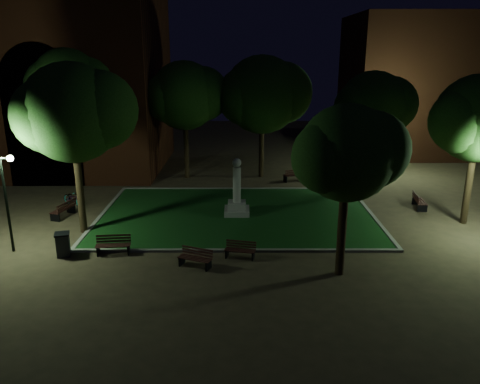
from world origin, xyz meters
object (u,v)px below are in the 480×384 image
object	(u,v)px
bench_right_side	(419,201)
bench_left_side	(64,210)
bench_far_side	(295,176)
bicycle	(73,198)
monument	(237,199)
bench_west_near	(113,245)
bench_near_right	(240,250)
bench_near_left	(196,258)
trash_bin	(63,244)

from	to	relation	value
bench_right_side	bench_left_side	bearing A→B (deg)	101.36
bench_right_side	bench_far_side	xyz separation A→B (m)	(-6.61, 5.99, 0.02)
bench_right_side	bicycle	xyz separation A→B (m)	(-20.51, 0.45, 0.06)
bench_far_side	bench_right_side	bearing A→B (deg)	121.36
bench_left_side	bench_far_side	bearing A→B (deg)	133.95
monument	bench_right_side	bearing A→B (deg)	6.52
bench_west_near	bicycle	xyz separation A→B (m)	(-4.21, 6.96, 0.07)
bench_near_right	bicycle	bearing A→B (deg)	156.13
bench_left_side	bicycle	distance (m)	2.06
bench_near_left	trash_bin	bearing A→B (deg)	-167.87
monument	bench_near_right	xyz separation A→B (m)	(0.19, -5.73, -0.60)
bench_near_left	bench_left_side	bearing A→B (deg)	164.25
bench_near_right	bicycle	world-z (taller)	bicycle
trash_bin	bench_far_side	bearing A→B (deg)	46.95
bench_near_left	trash_bin	world-z (taller)	trash_bin
trash_bin	bicycle	distance (m)	7.47
bench_west_near	bench_far_side	world-z (taller)	bench_far_side
trash_bin	bicycle	xyz separation A→B (m)	(-2.01, 7.19, -0.08)
bench_near_left	bench_west_near	bearing A→B (deg)	-176.68
bicycle	monument	bearing A→B (deg)	-63.83
bench_far_side	trash_bin	distance (m)	17.42
bench_near_right	trash_bin	world-z (taller)	trash_bin
bench_near_right	bench_left_side	distance (m)	11.18
monument	bench_west_near	bearing A→B (deg)	-136.62
bench_west_near	bench_right_side	xyz separation A→B (m)	(16.30, 6.51, 0.01)
bench_near_right	bench_right_side	world-z (taller)	bench_right_side
bench_west_near	bench_right_side	world-z (taller)	bench_right_side
monument	bench_near_left	size ratio (longest dim) A/B	2.06
bench_near_left	bench_near_right	distance (m)	2.12
bench_near_right	bench_near_left	bearing A→B (deg)	-141.79
bench_near_left	bench_far_side	xyz separation A→B (m)	(5.82, 13.86, 0.05)
bench_near_left	bench_right_side	xyz separation A→B (m)	(12.43, 7.87, 0.03)
bench_west_near	bicycle	distance (m)	8.13
bench_near_right	bench_west_near	xyz separation A→B (m)	(-5.79, 0.45, 0.05)
bench_near_left	bench_left_side	xyz separation A→B (m)	(-7.90, 6.27, 0.05)
bench_far_side	trash_bin	xyz separation A→B (m)	(-11.89, -12.73, 0.12)
bench_right_side	bicycle	world-z (taller)	bicycle
monument	trash_bin	size ratio (longest dim) A/B	2.94
monument	bench_near_left	bearing A→B (deg)	-104.53
bicycle	bench_far_side	bearing A→B (deg)	-32.42
bench_near_right	bench_left_side	bearing A→B (deg)	164.07
monument	bench_right_side	xyz separation A→B (m)	(10.71, 1.22, -0.55)
trash_bin	monument	bearing A→B (deg)	35.31
bench_left_side	bench_near_right	bearing A→B (deg)	76.39
monument	bench_near_right	bearing A→B (deg)	-88.09
bench_right_side	bench_far_side	distance (m)	8.92
bench_left_side	bench_far_side	world-z (taller)	bench_left_side
bench_near_right	bench_left_side	xyz separation A→B (m)	(-9.82, 5.35, 0.08)
bench_west_near	trash_bin	distance (m)	2.21
monument	bench_near_left	xyz separation A→B (m)	(-1.72, -6.65, -0.58)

